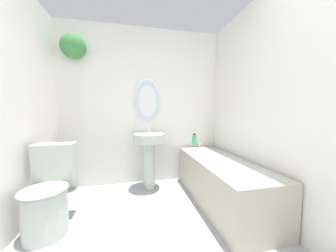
{
  "coord_description": "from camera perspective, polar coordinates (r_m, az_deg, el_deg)",
  "views": [
    {
      "loc": [
        -0.18,
        -0.23,
        1.12
      ],
      "look_at": [
        0.2,
        1.51,
        0.97
      ],
      "focal_mm": 18.0,
      "sensor_mm": 36.0,
      "label": 1
    }
  ],
  "objects": [
    {
      "name": "wall_back",
      "position": [
        2.68,
        -10.15,
        7.89
      ],
      "size": [
        2.54,
        0.32,
        2.4
      ],
      "color": "silver",
      "rests_on": "ground_plane"
    },
    {
      "name": "bathtub",
      "position": [
        2.29,
        17.4,
        -17.03
      ],
      "size": [
        0.61,
        1.54,
        0.62
      ],
      "color": "#B2A893",
      "rests_on": "ground_plane"
    },
    {
      "name": "pedestal_sink",
      "position": [
        2.47,
        -6.32,
        -7.84
      ],
      "size": [
        0.45,
        0.45,
        0.91
      ],
      "color": "#B2BCB2",
      "rests_on": "ground_plane"
    },
    {
      "name": "wall_right",
      "position": [
        2.02,
        32.57,
        6.21
      ],
      "size": [
        0.06,
        2.55,
        2.4
      ],
      "color": "silver",
      "rests_on": "ground_plane"
    },
    {
      "name": "toilet",
      "position": [
        2.06,
        -35.33,
        -18.5
      ],
      "size": [
        0.39,
        0.55,
        0.8
      ],
      "color": "#B2BCB2",
      "rests_on": "ground_plane"
    },
    {
      "name": "shampoo_bottle",
      "position": [
        2.67,
        8.93,
        -4.54
      ],
      "size": [
        0.07,
        0.07,
        0.17
      ],
      "color": "#38B275",
      "rests_on": "bathtub"
    }
  ]
}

